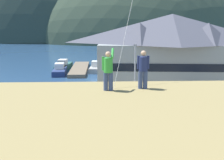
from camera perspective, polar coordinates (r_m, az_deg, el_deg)
ground_plane at (r=21.58m, az=-3.42°, el=-15.45°), size 600.00×600.00×0.00m
parking_lot_pad at (r=26.09m, az=-3.19°, el=-10.20°), size 40.00×20.00×0.10m
bay_water at (r=79.70m, az=-2.54°, el=5.22°), size 360.00×84.00×0.03m
far_hill_west_ridge at (r=141.67m, az=-11.56°, el=8.17°), size 97.35×44.12×91.79m
far_hill_east_peak at (r=140.84m, az=4.25°, el=8.36°), size 105.99×67.24×77.79m
harbor_lodge at (r=42.59m, az=12.39°, el=6.54°), size 24.01×12.42×11.05m
wharf_dock at (r=55.71m, az=-6.85°, el=2.33°), size 3.20×15.42×0.70m
moored_boat_wharfside at (r=57.68m, az=-10.23°, el=2.94°), size 3.16×7.58×2.16m
moored_boat_outer_mooring at (r=54.63m, az=-3.40°, el=2.59°), size 2.84×6.75×2.16m
moored_boat_inner_slip at (r=52.88m, az=-10.96°, el=2.05°), size 2.83×7.57×2.16m
parked_car_corner_spot at (r=21.70m, az=-14.24°, el=-12.54°), size 4.26×2.18×1.82m
parked_car_front_row_red at (r=26.61m, az=-0.34°, el=-7.36°), size 4.28×2.22×1.82m
parked_car_mid_row_center at (r=23.10m, az=14.78°, el=-10.99°), size 4.31×2.27×1.82m
parked_car_lone_by_shed at (r=27.34m, az=-14.77°, el=-7.25°), size 4.22×2.10×1.82m
parking_light_pole at (r=30.39m, az=4.85°, el=1.56°), size 0.24×0.78×7.44m
person_kite_flyer at (r=11.83m, az=-0.82°, el=2.26°), size 0.55×0.64×1.86m
person_companion at (r=12.24m, az=6.59°, el=2.45°), size 0.55×0.40×1.74m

